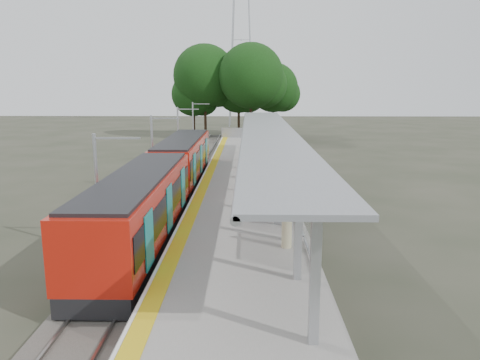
% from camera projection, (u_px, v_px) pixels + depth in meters
% --- Properties ---
extents(ground, '(200.00, 200.00, 0.00)m').
position_uv_depth(ground, '(237.00, 336.00, 14.12)').
color(ground, '#474438').
rests_on(ground, ground).
extents(trackbed, '(3.00, 70.00, 0.24)m').
position_uv_depth(trackbed, '(181.00, 188.00, 33.77)').
color(trackbed, '#59544C').
rests_on(trackbed, ground).
extents(platform, '(6.00, 50.00, 1.00)m').
position_uv_depth(platform, '(244.00, 183.00, 33.61)').
color(platform, gray).
rests_on(platform, ground).
extents(tactile_strip, '(0.60, 50.00, 0.02)m').
position_uv_depth(tactile_strip, '(208.00, 176.00, 33.55)').
color(tactile_strip, gold).
rests_on(tactile_strip, platform).
extents(end_fence, '(6.00, 0.10, 1.20)m').
position_uv_depth(end_fence, '(246.00, 133.00, 57.83)').
color(end_fence, '#9EA0A5').
rests_on(end_fence, platform).
extents(train, '(2.74, 27.60, 3.62)m').
position_uv_depth(train, '(166.00, 178.00, 27.58)').
color(train, black).
rests_on(train, ground).
extents(canopy, '(3.27, 38.00, 3.66)m').
position_uv_depth(canopy, '(269.00, 138.00, 29.10)').
color(canopy, '#9EA0A5').
rests_on(canopy, platform).
extents(pylon, '(8.00, 4.00, 38.00)m').
position_uv_depth(pylon, '(241.00, 17.00, 81.83)').
color(pylon, '#9EA0A5').
rests_on(pylon, ground).
extents(tree_cluster, '(18.05, 13.20, 13.01)m').
position_uv_depth(tree_cluster, '(233.00, 82.00, 64.99)').
color(tree_cluster, '#382316').
rests_on(tree_cluster, ground).
extents(catenary_masts, '(2.08, 48.16, 5.40)m').
position_uv_depth(catenary_masts, '(154.00, 152.00, 32.26)').
color(catenary_masts, '#9EA0A5').
rests_on(catenary_masts, ground).
extents(bench_near, '(0.99, 1.76, 1.15)m').
position_uv_depth(bench_near, '(276.00, 209.00, 22.47)').
color(bench_near, '#0F144F').
rests_on(bench_near, platform).
extents(bench_mid, '(0.99, 1.50, 0.99)m').
position_uv_depth(bench_mid, '(275.00, 199.00, 24.74)').
color(bench_mid, '#0F144F').
rests_on(bench_mid, platform).
extents(bench_far, '(0.51, 1.62, 1.10)m').
position_uv_depth(bench_far, '(275.00, 156.00, 39.37)').
color(bench_far, '#0F144F').
rests_on(bench_far, platform).
extents(info_pillar_near, '(0.42, 0.42, 1.85)m').
position_uv_depth(info_pillar_near, '(287.00, 228.00, 18.76)').
color(info_pillar_near, beige).
rests_on(info_pillar_near, platform).
extents(info_pillar_far, '(0.39, 0.39, 1.72)m').
position_uv_depth(info_pillar_far, '(260.00, 169.00, 32.11)').
color(info_pillar_far, beige).
rests_on(info_pillar_far, platform).
extents(litter_bin, '(0.44, 0.44, 0.80)m').
position_uv_depth(litter_bin, '(263.00, 168.00, 34.69)').
color(litter_bin, '#9EA0A5').
rests_on(litter_bin, platform).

